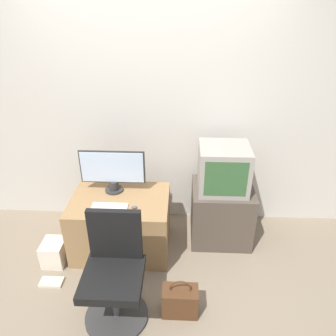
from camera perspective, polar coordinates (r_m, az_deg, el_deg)
name	(u,v)px	position (r m, az deg, el deg)	size (l,w,h in m)	color
ground_plane	(138,307)	(2.97, -5.24, -22.92)	(12.00, 12.00, 0.00)	#7F705B
wall_back	(149,106)	(3.33, -3.30, 10.66)	(4.40, 0.05, 2.60)	beige
desk	(121,223)	(3.32, -8.11, -9.55)	(0.93, 0.67, 0.58)	#937047
side_stand	(221,213)	(3.45, 9.23, -7.70)	(0.60, 0.54, 0.60)	#4C4238
main_monitor	(113,170)	(3.17, -9.63, -0.40)	(0.63, 0.18, 0.43)	#2D2D2D
keyboard	(110,207)	(3.05, -10.12, -6.66)	(0.33, 0.11, 0.01)	silver
mouse	(134,207)	(3.00, -5.88, -6.82)	(0.05, 0.03, 0.03)	#4C4C51
crt_tv	(223,168)	(3.17, 9.64, -0.08)	(0.47, 0.43, 0.45)	gray
office_chair	(114,276)	(2.66, -9.32, -18.07)	(0.50, 0.50, 0.90)	#333333
cardboard_box_lower	(54,252)	(3.41, -19.18, -13.69)	(0.21, 0.24, 0.23)	beige
handbag	(180,301)	(2.83, 2.11, -22.09)	(0.29, 0.17, 0.35)	#4C2D19
book	(51,282)	(3.28, -19.63, -18.21)	(0.20, 0.12, 0.02)	beige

